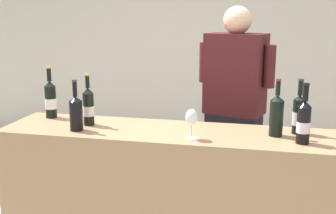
# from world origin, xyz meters

# --- Properties ---
(wall_back) EXTENTS (8.00, 0.10, 2.80)m
(wall_back) POSITION_xyz_m (0.00, 2.60, 1.40)
(wall_back) COLOR beige
(wall_back) RESTS_ON ground_plane
(counter) EXTENTS (2.27, 0.52, 0.90)m
(counter) POSITION_xyz_m (0.00, 0.00, 0.45)
(counter) COLOR #9E7A56
(counter) RESTS_ON ground_plane
(wine_bottle_0) EXTENTS (0.08, 0.08, 0.34)m
(wine_bottle_0) POSITION_xyz_m (0.70, -0.09, 1.03)
(wine_bottle_0) COLOR black
(wine_bottle_0) RESTS_ON counter
(wine_bottle_1) EXTENTS (0.07, 0.07, 0.33)m
(wine_bottle_1) POSITION_xyz_m (-0.62, 0.02, 1.03)
(wine_bottle_1) COLOR black
(wine_bottle_1) RESTS_ON counter
(wine_bottle_2) EXTENTS (0.08, 0.08, 0.36)m
(wine_bottle_2) POSITION_xyz_m (-0.95, 0.14, 1.03)
(wine_bottle_2) COLOR black
(wine_bottle_2) RESTS_ON counter
(wine_bottle_3) EXTENTS (0.07, 0.07, 0.34)m
(wine_bottle_3) POSITION_xyz_m (0.69, 0.11, 1.02)
(wine_bottle_3) COLOR black
(wine_bottle_3) RESTS_ON counter
(wine_bottle_4) EXTENTS (0.08, 0.08, 0.32)m
(wine_bottle_4) POSITION_xyz_m (-0.64, -0.12, 1.02)
(wine_bottle_4) COLOR black
(wine_bottle_4) RESTS_ON counter
(wine_bottle_5) EXTENTS (0.08, 0.08, 0.34)m
(wine_bottle_5) POSITION_xyz_m (0.56, 0.03, 1.03)
(wine_bottle_5) COLOR black
(wine_bottle_5) RESTS_ON counter
(wine_glass) EXTENTS (0.07, 0.07, 0.18)m
(wine_glass) POSITION_xyz_m (0.08, -0.14, 1.02)
(wine_glass) COLOR silver
(wine_glass) RESTS_ON counter
(person_server) EXTENTS (0.55, 0.35, 1.66)m
(person_server) POSITION_xyz_m (0.28, 0.60, 0.81)
(person_server) COLOR black
(person_server) RESTS_ON ground_plane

